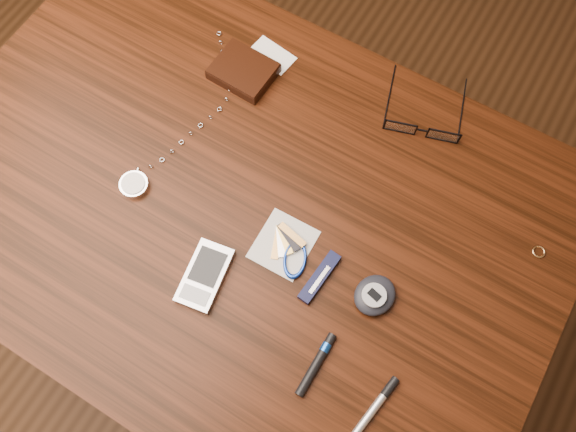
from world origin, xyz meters
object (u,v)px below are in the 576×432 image
object	(u,v)px
wallet_and_card	(244,71)
notepad_keys	(289,251)
silver_pen	(371,413)
eyeglasses	(422,128)
pda_phone	(205,276)
pocket_knife	(319,277)
desk	(242,224)
pocket_watch	(139,179)
pedometer	(375,295)

from	to	relation	value
wallet_and_card	notepad_keys	bearing A→B (deg)	-45.73
silver_pen	wallet_and_card	bearing A→B (deg)	139.54
eyeglasses	pda_phone	xyz separation A→B (m)	(-0.16, -0.38, -0.00)
pocket_knife	desk	bearing A→B (deg)	165.99
pda_phone	pocket_watch	bearing A→B (deg)	156.07
silver_pen	notepad_keys	bearing A→B (deg)	146.30
pda_phone	pocket_knife	size ratio (longest dim) A/B	1.24
eyeglasses	silver_pen	xyz separation A→B (m)	(0.13, -0.42, -0.01)
wallet_and_card	notepad_keys	size ratio (longest dim) A/B	1.28
pedometer	desk	bearing A→B (deg)	173.95
pocket_watch	pda_phone	distance (m)	0.19
desk	notepad_keys	xyz separation A→B (m)	(0.11, -0.03, 0.11)
eyeglasses	notepad_keys	distance (m)	0.29
pocket_watch	notepad_keys	xyz separation A→B (m)	(0.26, 0.02, -0.00)
notepad_keys	eyeglasses	bearing A→B (deg)	74.38
desk	silver_pen	distance (m)	0.38
pda_phone	pedometer	xyz separation A→B (m)	(0.22, 0.10, 0.00)
desk	silver_pen	world-z (taller)	silver_pen
eyeglasses	pocket_watch	bearing A→B (deg)	-138.39
desk	pocket_watch	distance (m)	0.19
wallet_and_card	pda_phone	distance (m)	0.35
desk	pocket_watch	xyz separation A→B (m)	(-0.15, -0.05, 0.11)
wallet_and_card	pda_phone	bearing A→B (deg)	-66.99
eyeglasses	pedometer	size ratio (longest dim) A/B	2.08
pedometer	pocket_knife	size ratio (longest dim) A/B	0.87
wallet_and_card	eyeglasses	bearing A→B (deg)	9.77
notepad_keys	pocket_knife	size ratio (longest dim) A/B	1.15
pocket_watch	pedometer	bearing A→B (deg)	3.11
pocket_knife	pda_phone	bearing A→B (deg)	-149.95
pda_phone	notepad_keys	distance (m)	0.13
desk	notepad_keys	size ratio (longest dim) A/B	10.06
pocket_watch	pedometer	distance (m)	0.40
desk	eyeglasses	world-z (taller)	eyeglasses
pda_phone	pocket_knife	world-z (taller)	pda_phone
pocket_watch	silver_pen	bearing A→B (deg)	-14.43
notepad_keys	wallet_and_card	bearing A→B (deg)	134.27
silver_pen	pocket_watch	bearing A→B (deg)	165.57
wallet_and_card	pocket_knife	size ratio (longest dim) A/B	1.47
pedometer	notepad_keys	world-z (taller)	pedometer
pocket_watch	silver_pen	world-z (taller)	pocket_watch
silver_pen	pocket_knife	bearing A→B (deg)	139.96
wallet_and_card	pedometer	size ratio (longest dim) A/B	1.70
pedometer	wallet_and_card	bearing A→B (deg)	148.02
wallet_and_card	pocket_watch	xyz separation A→B (m)	(-0.04, -0.25, -0.00)
desk	silver_pen	bearing A→B (deg)	-27.83
eyeglasses	notepad_keys	size ratio (longest dim) A/B	1.56
notepad_keys	desk	bearing A→B (deg)	165.07
pda_phone	desk	bearing A→B (deg)	101.32
notepad_keys	pocket_knife	distance (m)	0.06
wallet_and_card	pocket_knife	xyz separation A→B (m)	(0.28, -0.24, -0.01)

